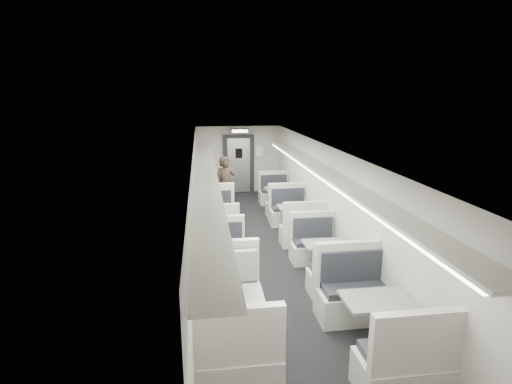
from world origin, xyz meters
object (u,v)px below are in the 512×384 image
object	(u,v)px
booth_left_a	(214,201)
exit_sign	(240,131)
booth_left_c	(223,268)
booth_right_a	(278,199)
booth_right_b	(295,220)
booth_right_d	(375,324)
passenger	(226,185)
booth_left_d	(231,320)
booth_left_b	(217,221)
vestibule_door	(239,164)
booth_right_c	(324,259)

from	to	relation	value
booth_left_a	exit_sign	size ratio (longest dim) A/B	3.47
booth_left_c	booth_right_a	size ratio (longest dim) A/B	1.04
booth_right_b	booth_right_d	bearing A→B (deg)	-90.00
passenger	exit_sign	size ratio (longest dim) A/B	2.80
booth_left_d	booth_right_b	distance (m)	4.91
exit_sign	passenger	bearing A→B (deg)	-107.32
booth_right_d	passenger	world-z (taller)	passenger
booth_right_a	booth_left_d	bearing A→B (deg)	-106.66
booth_left_a	passenger	xyz separation A→B (m)	(0.35, -0.07, 0.48)
booth_left_d	exit_sign	size ratio (longest dim) A/B	3.67
booth_left_a	booth_left_b	size ratio (longest dim) A/B	1.07
booth_right_b	vestibule_door	world-z (taller)	vestibule_door
booth_left_c	vestibule_door	bearing A→B (deg)	82.14
booth_left_d	booth_right_d	xyz separation A→B (m)	(2.00, -0.40, 0.01)
booth_right_c	passenger	world-z (taller)	passenger
booth_right_d	exit_sign	size ratio (longest dim) A/B	3.72
booth_right_b	booth_left_c	bearing A→B (deg)	-126.91
booth_left_a	exit_sign	distance (m)	2.93
booth_left_c	booth_left_d	bearing A→B (deg)	-90.00
booth_right_b	booth_left_a	bearing A→B (deg)	133.76
booth_left_c	passenger	size ratio (longest dim) A/B	1.18
booth_left_b	vestibule_door	bearing A→B (deg)	77.16
booth_left_c	vestibule_door	size ratio (longest dim) A/B	0.98
booth_right_a	booth_right_c	distance (m)	4.69
booth_right_d	passenger	size ratio (longest dim) A/B	1.33
booth_left_a	booth_right_d	world-z (taller)	booth_right_d
booth_left_c	booth_right_a	world-z (taller)	booth_left_c
booth_left_a	exit_sign	xyz separation A→B (m)	(1.00, 2.00, 1.90)
booth_left_b	booth_right_b	size ratio (longest dim) A/B	0.97
booth_left_d	exit_sign	distance (m)	8.84
booth_left_d	booth_right_b	world-z (taller)	booth_left_d
vestibule_door	booth_right_d	bearing A→B (deg)	-83.97
booth_right_b	passenger	size ratio (longest dim) A/B	1.20
booth_left_b	booth_left_d	size ratio (longest dim) A/B	0.89
vestibule_door	booth_left_b	bearing A→B (deg)	-102.84
booth_left_d	booth_right_c	size ratio (longest dim) A/B	1.14
passenger	vestibule_door	bearing A→B (deg)	65.42
booth_left_b	exit_sign	xyz separation A→B (m)	(1.00, 3.90, 1.92)
booth_right_c	vestibule_door	xyz separation A→B (m)	(-1.00, 7.08, 0.68)
booth_left_a	passenger	bearing A→B (deg)	-12.02
booth_left_a	booth_left_b	bearing A→B (deg)	-90.00
vestibule_door	exit_sign	size ratio (longest dim) A/B	3.39
booth_left_c	booth_right_c	size ratio (longest dim) A/B	1.03
vestibule_door	exit_sign	distance (m)	1.33
booth_left_b	passenger	bearing A→B (deg)	79.07
booth_right_a	passenger	world-z (taller)	passenger
booth_right_a	exit_sign	world-z (taller)	exit_sign
passenger	booth_right_d	bearing A→B (deg)	-86.97
booth_left_b	booth_right_a	world-z (taller)	booth_left_b
booth_right_b	booth_right_a	bearing A→B (deg)	90.00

